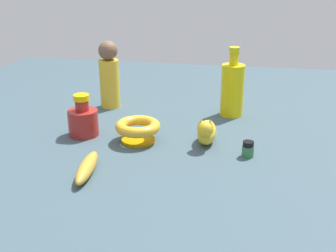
{
  "coord_description": "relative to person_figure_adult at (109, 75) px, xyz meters",
  "views": [
    {
      "loc": [
        0.22,
        -1.16,
        0.5
      ],
      "look_at": [
        0.0,
        0.0,
        0.04
      ],
      "focal_mm": 45.38,
      "sensor_mm": 36.0,
      "label": 1
    }
  ],
  "objects": [
    {
      "name": "nail_polish_jar",
      "position": [
        0.5,
        -0.34,
        -0.1
      ],
      "size": [
        0.03,
        0.03,
        0.04
      ],
      "color": "#316E3D",
      "rests_on": "ground"
    },
    {
      "name": "bottle_short",
      "position": [
        0.0,
        -0.28,
        -0.07
      ],
      "size": [
        0.09,
        0.09,
        0.13
      ],
      "color": "maroon",
      "rests_on": "ground"
    },
    {
      "name": "bottle_tall",
      "position": [
        0.44,
        -0.01,
        -0.02
      ],
      "size": [
        0.08,
        0.08,
        0.24
      ],
      "color": "#D4C00D",
      "rests_on": "ground"
    },
    {
      "name": "cat_figurine",
      "position": [
        0.38,
        -0.28,
        -0.08
      ],
      "size": [
        0.05,
        0.15,
        0.09
      ],
      "color": "gold",
      "rests_on": "ground"
    },
    {
      "name": "banana",
      "position": [
        0.1,
        -0.52,
        -0.1
      ],
      "size": [
        0.06,
        0.18,
        0.04
      ],
      "primitive_type": "ellipsoid",
      "rotation": [
        0.0,
        0.0,
        1.68
      ],
      "color": "#B48A2C",
      "rests_on": "ground"
    },
    {
      "name": "ground",
      "position": [
        0.26,
        -0.26,
        -0.12
      ],
      "size": [
        2.0,
        2.0,
        0.0
      ],
      "primitive_type": "plane",
      "color": "#384C56"
    },
    {
      "name": "person_figure_adult",
      "position": [
        0.0,
        0.0,
        0.0
      ],
      "size": [
        0.09,
        0.09,
        0.24
      ],
      "color": "gold",
      "rests_on": "ground"
    },
    {
      "name": "bowl",
      "position": [
        0.18,
        -0.29,
        -0.08
      ],
      "size": [
        0.13,
        0.13,
        0.06
      ],
      "color": "#B68405",
      "rests_on": "ground"
    }
  ]
}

